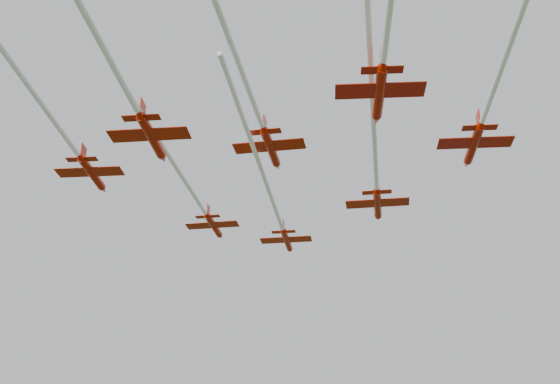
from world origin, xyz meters
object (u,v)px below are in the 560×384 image
at_px(jet_row2_left, 198,201).
at_px(jet_row3_right, 501,70).
at_px(jet_row3_mid, 252,99).
at_px(jet_row3_left, 67,139).
at_px(jet_row2_right, 376,165).
at_px(jet_lead, 274,205).
at_px(jet_row4_left, 130,96).

distance_m(jet_row2_left, jet_row3_right, 46.95).
bearing_deg(jet_row3_mid, jet_row3_left, 178.40).
bearing_deg(jet_row2_left, jet_row3_mid, -60.22).
bearing_deg(jet_row2_right, jet_lead, 147.56).
bearing_deg(jet_row4_left, jet_row3_left, 138.22).
bearing_deg(jet_lead, jet_row4_left, -105.75).
distance_m(jet_row2_right, jet_row4_left, 37.60).
height_order(jet_row2_right, jet_row3_right, jet_row2_right).
height_order(jet_row3_left, jet_row3_right, jet_row3_right).
xyz_separation_m(jet_row3_left, jet_row3_mid, (22.58, 5.95, 2.86)).
bearing_deg(jet_row4_left, jet_lead, 72.18).
height_order(jet_row2_left, jet_row3_mid, jet_row3_mid).
distance_m(jet_lead, jet_row4_left, 38.48).
bearing_deg(jet_row3_mid, jet_row2_left, 120.44).
relative_size(jet_row2_left, jet_row4_left, 0.99).
bearing_deg(jet_row4_left, jet_row3_right, 5.54).
xyz_separation_m(jet_row2_left, jet_row3_right, (45.69, -10.55, 2.50)).
bearing_deg(jet_row3_left, jet_row3_mid, -6.61).
distance_m(jet_row2_right, jet_row3_right, 25.47).
bearing_deg(jet_row4_left, jet_row2_right, 43.31).
bearing_deg(jet_row3_right, jet_lead, 129.91).
height_order(jet_row2_right, jet_row3_left, jet_row2_right).
distance_m(jet_lead, jet_row3_mid, 28.99).
bearing_deg(jet_row3_mid, jet_row3_right, -3.52).
distance_m(jet_lead, jet_row2_right, 18.93).
distance_m(jet_lead, jet_row3_left, 35.14).
bearing_deg(jet_row2_right, jet_row3_right, -56.15).
xyz_separation_m(jet_row3_right, jet_row4_left, (-36.64, -17.67, -3.32)).
height_order(jet_row2_left, jet_row3_left, jet_row3_left).
xyz_separation_m(jet_lead, jet_row2_left, (-7.45, -10.12, -2.00)).
distance_m(jet_row2_left, jet_row3_mid, 24.82).
xyz_separation_m(jet_row2_left, jet_row4_left, (9.04, -28.22, -0.81)).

